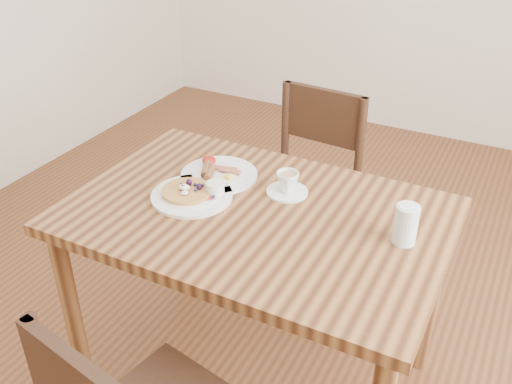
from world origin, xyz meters
TOP-DOWN VIEW (x-y plane):
  - ground at (0.00, 0.00)m, footprint 5.00×5.00m
  - dining_table at (0.00, 0.00)m, footprint 1.20×0.80m
  - chair_far at (-0.09, 0.65)m, footprint 0.45×0.45m
  - pancake_plate at (-0.22, -0.02)m, footprint 0.27×0.27m
  - breakfast_plate at (-0.22, 0.14)m, footprint 0.27×0.27m
  - teacup_saucer at (0.04, 0.15)m, footprint 0.14×0.14m
  - water_glass at (0.46, 0.05)m, footprint 0.07×0.07m

SIDE VIEW (x-z plane):
  - ground at x=0.00m, z-range 0.00..0.00m
  - chair_far at x=-0.09m, z-range 0.05..0.93m
  - dining_table at x=0.00m, z-range 0.28..1.03m
  - breakfast_plate at x=-0.22m, z-range 0.74..0.78m
  - pancake_plate at x=-0.22m, z-range 0.74..0.79m
  - teacup_saucer at x=0.04m, z-range 0.74..0.82m
  - water_glass at x=0.46m, z-range 0.75..0.87m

